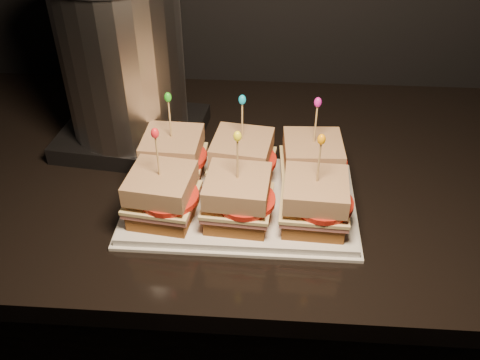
{
  "coord_description": "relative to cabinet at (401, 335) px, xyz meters",
  "views": [
    {
      "loc": [
        0.36,
        0.84,
        1.53
      ],
      "look_at": [
        0.31,
        1.54,
        0.99
      ],
      "focal_mm": 40.0,
      "sensor_mm": 36.0,
      "label": 1
    }
  ],
  "objects": [
    {
      "name": "sandwich_1_frill",
      "position": [
        -0.38,
        -0.06,
        0.66
      ],
      "size": [
        0.01,
        0.01,
        0.02
      ],
      "primitive_type": "ellipsoid",
      "color": "#0C9EC7",
      "rests_on": "sandwich_1_pick"
    },
    {
      "name": "sandwich_3_tomato",
      "position": [
        -0.49,
        -0.18,
        0.55
      ],
      "size": [
        0.09,
        0.09,
        0.01
      ],
      "primitive_type": "cylinder",
      "color": "red",
      "rests_on": "sandwich_3_cheese"
    },
    {
      "name": "sandwich_3_cheese",
      "position": [
        -0.5,
        -0.17,
        0.54
      ],
      "size": [
        0.12,
        0.11,
        0.01
      ],
      "primitive_type": "cube",
      "rotation": [
        0.0,
        0.0,
        -0.13
      ],
      "color": "beige",
      "rests_on": "sandwich_3_ham"
    },
    {
      "name": "sandwich_2_pick",
      "position": [
        -0.26,
        -0.06,
        0.62
      ],
      "size": [
        0.0,
        0.0,
        0.09
      ],
      "primitive_type": "cylinder",
      "color": "tan",
      "rests_on": "sandwich_2_bread_top"
    },
    {
      "name": "sandwich_2_tomato",
      "position": [
        -0.25,
        -0.07,
        0.55
      ],
      "size": [
        0.09,
        0.09,
        0.01
      ],
      "primitive_type": "cylinder",
      "color": "red",
      "rests_on": "sandwich_2_cheese"
    },
    {
      "name": "appliance_base",
      "position": [
        -0.61,
        0.07,
        0.5
      ],
      "size": [
        0.29,
        0.25,
        0.03
      ],
      "primitive_type": "cube",
      "rotation": [
        0.0,
        0.0,
        -0.11
      ],
      "color": "#262628",
      "rests_on": "granite_slab"
    },
    {
      "name": "sandwich_0_tomato",
      "position": [
        -0.49,
        -0.07,
        0.55
      ],
      "size": [
        0.09,
        0.09,
        0.01
      ],
      "primitive_type": "cylinder",
      "color": "red",
      "rests_on": "sandwich_0_cheese"
    },
    {
      "name": "sandwich_2_ham",
      "position": [
        -0.26,
        -0.06,
        0.53
      ],
      "size": [
        0.11,
        0.11,
        0.01
      ],
      "primitive_type": "cube",
      "rotation": [
        0.0,
        0.0,
        0.05
      ],
      "color": "#C2605D",
      "rests_on": "sandwich_2_bread_bot"
    },
    {
      "name": "sandwich_3_frill",
      "position": [
        -0.5,
        -0.17,
        0.66
      ],
      "size": [
        0.01,
        0.01,
        0.02
      ],
      "primitive_type": "ellipsoid",
      "color": "red",
      "rests_on": "sandwich_3_pick"
    },
    {
      "name": "sandwich_0_cheese",
      "position": [
        -0.5,
        -0.06,
        0.54
      ],
      "size": [
        0.11,
        0.11,
        0.01
      ],
      "primitive_type": "cube",
      "rotation": [
        0.0,
        0.0,
        -0.04
      ],
      "color": "beige",
      "rests_on": "sandwich_0_ham"
    },
    {
      "name": "sandwich_1_bread_bot",
      "position": [
        -0.38,
        -0.06,
        0.52
      ],
      "size": [
        0.11,
        0.11,
        0.03
      ],
      "primitive_type": "cube",
      "rotation": [
        0.0,
        0.0,
        -0.13
      ],
      "color": "#623112",
      "rests_on": "platter"
    },
    {
      "name": "sandwich_3_ham",
      "position": [
        -0.5,
        -0.17,
        0.53
      ],
      "size": [
        0.12,
        0.11,
        0.01
      ],
      "primitive_type": "cube",
      "rotation": [
        0.0,
        0.0,
        -0.13
      ],
      "color": "#C2605D",
      "rests_on": "sandwich_3_bread_bot"
    },
    {
      "name": "sandwich_3_pick",
      "position": [
        -0.5,
        -0.17,
        0.62
      ],
      "size": [
        0.0,
        0.0,
        0.09
      ],
      "primitive_type": "cylinder",
      "color": "tan",
      "rests_on": "sandwich_3_bread_top"
    },
    {
      "name": "sandwich_5_ham",
      "position": [
        -0.26,
        -0.17,
        0.53
      ],
      "size": [
        0.11,
        0.11,
        0.01
      ],
      "primitive_type": "cube",
      "rotation": [
        0.0,
        0.0,
        -0.05
      ],
      "color": "#C2605D",
      "rests_on": "sandwich_5_bread_bot"
    },
    {
      "name": "sandwich_0_ham",
      "position": [
        -0.5,
        -0.06,
        0.53
      ],
      "size": [
        0.11,
        0.1,
        0.01
      ],
      "primitive_type": "cube",
      "rotation": [
        0.0,
        0.0,
        -0.04
      ],
      "color": "#C2605D",
      "rests_on": "sandwich_0_bread_bot"
    },
    {
      "name": "appliance_body",
      "position": [
        -0.61,
        0.07,
        0.66
      ],
      "size": [
        0.22,
        0.22,
        0.29
      ],
      "primitive_type": "cylinder",
      "color": "silver",
      "rests_on": "appliance_base"
    },
    {
      "name": "sandwich_1_tomato",
      "position": [
        -0.37,
        -0.07,
        0.55
      ],
      "size": [
        0.09,
        0.09,
        0.01
      ],
      "primitive_type": "cylinder",
      "color": "red",
      "rests_on": "sandwich_1_cheese"
    },
    {
      "name": "sandwich_2_bread_top",
      "position": [
        -0.26,
        -0.06,
        0.57
      ],
      "size": [
        0.1,
        0.1,
        0.03
      ],
      "primitive_type": "cube",
      "rotation": [
        0.0,
        0.0,
        0.05
      ],
      "color": "#652C0D",
      "rests_on": "sandwich_2_tomato"
    },
    {
      "name": "granite_slab",
      "position": [
        0.0,
        -0.0,
        0.47
      ],
      "size": [
        2.61,
        0.71,
        0.04
      ],
      "primitive_type": "cube",
      "color": "black",
      "rests_on": "cabinet"
    },
    {
      "name": "sandwich_5_tomato",
      "position": [
        -0.25,
        -0.18,
        0.55
      ],
      "size": [
        0.09,
        0.09,
        0.01
      ],
      "primitive_type": "cylinder",
      "color": "red",
      "rests_on": "sandwich_5_cheese"
    },
    {
      "name": "sandwich_4_pick",
      "position": [
        -0.38,
        -0.17,
        0.62
      ],
      "size": [
        0.0,
        0.0,
        0.09
      ],
      "primitive_type": "cylinder",
      "color": "tan",
      "rests_on": "sandwich_4_bread_top"
    },
    {
      "name": "sandwich_4_tomato",
      "position": [
        -0.37,
        -0.18,
        0.55
      ],
      "size": [
        0.09,
        0.09,
        0.01
      ],
      "primitive_type": "cylinder",
      "color": "red",
      "rests_on": "sandwich_4_cheese"
    },
    {
      "name": "sandwich_0_bread_top",
      "position": [
        -0.5,
        -0.06,
        0.57
      ],
      "size": [
        0.1,
        0.1,
        0.03
      ],
      "primitive_type": "cube",
      "rotation": [
        0.0,
        0.0,
        -0.04
      ],
      "color": "#652C0D",
      "rests_on": "sandwich_0_tomato"
    },
    {
      "name": "platter",
      "position": [
        -0.38,
        -0.12,
        0.5
      ],
      "size": [
        0.38,
        0.23,
        0.02
      ],
      "primitive_type": "cube",
      "color": "white",
      "rests_on": "granite_slab"
    },
    {
      "name": "appliance",
      "position": [
        -0.61,
        0.07,
        0.66
      ],
      "size": [
        0.27,
        0.22,
        0.34
      ],
      "primitive_type": null,
      "color": "silver",
      "rests_on": "granite_slab"
    },
    {
      "name": "sandwich_1_pick",
      "position": [
        -0.38,
        -0.06,
        0.62
      ],
      "size": [
        0.0,
        0.0,
        0.09
      ],
      "primitive_type": "cylinder",
      "color": "tan",
      "rests_on": "sandwich_1_bread_top"
    },
    {
      "name": "sandwich_3_bread_top",
      "position": [
        -0.5,
        -0.17,
        0.57
      ],
      "size": [
        0.11,
        0.11,
        0.03
      ],
      "primitive_type": "cube",
      "rotation": [
        0.0,
        0.0,
        -0.13
      ],
      "color": "#652C0D",
      "rests_on": "sandwich_3_tomato"
    },
    {
      "name": "sandwich_5_cheese",
      "position": [
        -0.26,
        -0.17,
        0.54
      ],
      "size": [
        0.11,
        0.11,
        0.01
      ],
      "primitive_type": "cube",
      "rotation": [
        0.0,
        0.0,
        -0.05
      ],
      "color": "beige",
      "rests_on": "sandwich_5_ham"
    },
    {
      "name": "sandwich_4_cheese",
      "position": [
        -0.38,
        -0.17,
        0.54
      ],
      "size": [
        0.11,
        0.11,
        0.01
      ],
      "primitive_type": "cube",
      "rotation": [
        0.0,
        0.0,
        -0.07
      ],
      "color": "beige",
      "rests_on": "sandwich_4_ham"
    },
    {
      "name": "sandwich_1_cheese",
      "position": [
        -0.38,
        -0.06,
        0.54
      ],
      "size": [
        0.12,
        0.12,
        0.01
      ],
      "primitive_type": "cube",
      "rotation": [
        0.0,
        0.0,
        -0.13
      ],
      "color": "beige",
      "rests_on": "sandwich_1_ham"
    },
    {
      "name": "sandwich_0_frill",
      "position": [
        -0.5,
        -0.06,
        0.66
      ],
      "size": [
        0.01,
        0.01,
        0.02
      ],
      "primitive_type": "ellipsoid",
      "color": "green",
      "rests_on": "sandwich_0_pick"
    },
    {
      "name": "sandwich_4_ham",
      "position": [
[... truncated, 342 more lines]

